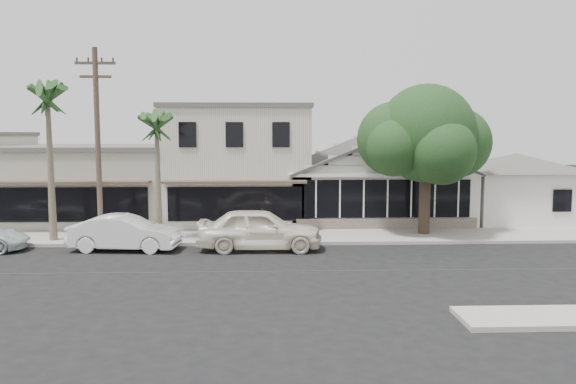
{
  "coord_description": "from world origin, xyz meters",
  "views": [
    {
      "loc": [
        -1.3,
        -20.65,
        5.18
      ],
      "look_at": [
        -0.32,
        6.0,
        2.38
      ],
      "focal_mm": 35.0,
      "sensor_mm": 36.0,
      "label": 1
    }
  ],
  "objects_px": {
    "car_1": "(125,233)",
    "shade_tree": "(424,137)",
    "utility_pole": "(98,142)",
    "car_0": "(260,229)"
  },
  "relations": [
    {
      "from": "car_1",
      "to": "shade_tree",
      "type": "bearing_deg",
      "value": -72.0
    },
    {
      "from": "utility_pole",
      "to": "car_0",
      "type": "height_order",
      "value": "utility_pole"
    },
    {
      "from": "car_1",
      "to": "shade_tree",
      "type": "relative_size",
      "value": 0.63
    },
    {
      "from": "utility_pole",
      "to": "shade_tree",
      "type": "distance_m",
      "value": 15.64
    },
    {
      "from": "utility_pole",
      "to": "car_1",
      "type": "bearing_deg",
      "value": -39.5
    },
    {
      "from": "car_1",
      "to": "shade_tree",
      "type": "distance_m",
      "value": 15.09
    },
    {
      "from": "car_0",
      "to": "car_1",
      "type": "bearing_deg",
      "value": 90.14
    },
    {
      "from": "car_1",
      "to": "car_0",
      "type": "bearing_deg",
      "value": -85.52
    },
    {
      "from": "utility_pole",
      "to": "car_1",
      "type": "height_order",
      "value": "utility_pole"
    },
    {
      "from": "car_0",
      "to": "shade_tree",
      "type": "xyz_separation_m",
      "value": [
        8.17,
        3.26,
        4.07
      ]
    }
  ]
}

